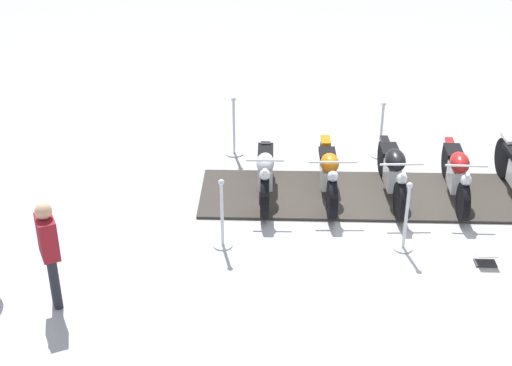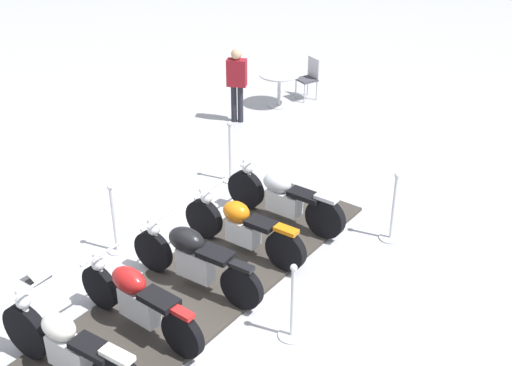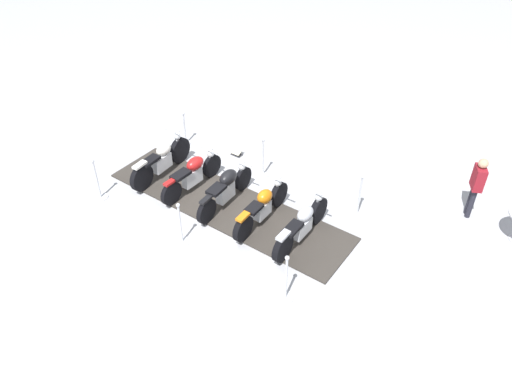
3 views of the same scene
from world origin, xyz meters
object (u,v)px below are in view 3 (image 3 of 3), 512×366
Objects in this scene: stanchion_right_mid at (263,162)px; stanchion_left_front at (286,285)px; motorcycle_maroon at (193,173)px; stanchion_right_front at (359,201)px; stanchion_right_rear at (185,132)px; motorcycle_black at (226,188)px; motorcycle_cream at (162,160)px; motorcycle_chrome at (302,224)px; bystander_person at (477,183)px; info_placard at (237,153)px; stanchion_left_mid at (181,230)px; motorcycle_copper at (262,206)px; stanchion_left_rear at (98,186)px.

stanchion_left_front is (3.63, -2.06, -0.05)m from stanchion_right_mid.
motorcycle_maroon is 1.76× the size of stanchion_right_front.
stanchion_right_front reaches higher than stanchion_right_rear.
motorcycle_cream reaches higher than motorcycle_black.
motorcycle_chrome is 1.00× the size of motorcycle_cream.
bystander_person reaches higher than motorcycle_black.
stanchion_left_front is 3.21× the size of info_placard.
stanchion_right_mid reaches higher than stanchion_left_mid.
stanchion_right_mid is 1.26m from info_placard.
bystander_person is (1.58, 3.81, 0.48)m from motorcycle_chrome.
motorcycle_copper is 4.11m from stanchion_right_rear.
stanchion_right_front is 3.19× the size of info_placard.
info_placard is at bearing 47.67° from motorcycle_copper.
motorcycle_chrome reaches higher than info_placard.
motorcycle_chrome is at bearing 22.19° from bystander_person.
stanchion_left_rear is 3.17× the size of info_placard.
bystander_person is (4.10, 3.05, 0.54)m from stanchion_right_mid.
stanchion_left_mid reaches higher than motorcycle_black.
stanchion_right_front is at bearing 49.29° from stanchion_left_rear.
stanchion_right_mid is (0.49, 1.80, -0.10)m from motorcycle_maroon.
motorcycle_cream is 2.20m from info_placard.
stanchion_right_front is (2.08, 2.36, -0.13)m from motorcycle_black.
motorcycle_copper reaches higher than info_placard.
stanchion_left_front is (5.12, 0.11, -0.14)m from motorcycle_cream.
stanchion_left_front is 6.32m from stanchion_right_rear.
stanchion_left_front is at bearing -42.05° from info_placard.
stanchion_left_mid is 4.17m from stanchion_right_rear.
motorcycle_black is 1.26× the size of bystander_person.
stanchion_left_mid is at bearing 126.48° from motorcycle_chrome.
stanchion_left_rear is at bearing -160.58° from stanchion_left_mid.
motorcycle_copper is 1.76× the size of stanchion_right_mid.
stanchion_right_rear is (-6.22, 1.15, -0.01)m from stanchion_left_front.
stanchion_left_front is 2.74m from stanchion_left_mid.
motorcycle_chrome is at bearing 1.75° from stanchion_right_rear.
info_placard is at bearing 85.17° from stanchion_left_rear.
stanchion_right_front is 0.72× the size of bystander_person.
bystander_person reaches higher than motorcycle_chrome.
stanchion_left_front is at bearing -70.58° from stanchion_right_front.
bystander_person is at bearing -42.49° from motorcycle_chrome.
motorcycle_maroon is at bearing 142.79° from stanchion_left_mid.
bystander_person is at bearing 30.64° from stanchion_right_rear.
stanchion_right_rear reaches higher than motorcycle_black.
bystander_person reaches higher than motorcycle_cream.
motorcycle_copper reaches higher than motorcycle_black.
motorcycle_cream is at bearing -116.75° from info_placard.
stanchion_left_rear is 4.17m from stanchion_right_mid.
motorcycle_chrome is at bearing -92.27° from stanchion_right_front.
stanchion_left_mid is at bearing -29.54° from stanchion_right_rear.
stanchion_right_front is (1.07, 2.02, -0.06)m from motorcycle_copper.
stanchion_right_front is at bearing 19.42° from stanchion_right_rear.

